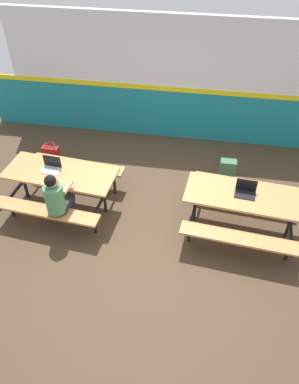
# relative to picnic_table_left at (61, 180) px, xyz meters

# --- Properties ---
(ground_plane) EXTENTS (10.00, 10.00, 0.02)m
(ground_plane) POSITION_rel_picnic_table_left_xyz_m (1.53, -0.23, -0.58)
(ground_plane) COLOR #4C3826
(accent_backdrop) EXTENTS (8.00, 0.14, 2.60)m
(accent_backdrop) POSITION_rel_picnic_table_left_xyz_m (1.53, 2.57, 0.67)
(accent_backdrop) COLOR teal
(accent_backdrop) RESTS_ON ground
(picnic_table_left) EXTENTS (1.94, 1.71, 0.74)m
(picnic_table_left) POSITION_rel_picnic_table_left_xyz_m (0.00, 0.00, 0.00)
(picnic_table_left) COLOR tan
(picnic_table_left) RESTS_ON ground
(picnic_table_right) EXTENTS (1.94, 1.71, 0.74)m
(picnic_table_right) POSITION_rel_picnic_table_left_xyz_m (3.07, -0.08, 0.00)
(picnic_table_right) COLOR tan
(picnic_table_right) RESTS_ON ground
(student_nearer) EXTENTS (0.39, 0.54, 1.21)m
(student_nearer) POSITION_rel_picnic_table_left_xyz_m (0.16, -0.57, 0.13)
(student_nearer) COLOR #2D2D38
(student_nearer) RESTS_ON ground
(laptop_silver) EXTENTS (0.34, 0.25, 0.22)m
(laptop_silver) POSITION_rel_picnic_table_left_xyz_m (-0.17, 0.05, 0.21)
(laptop_silver) COLOR silver
(laptop_silver) RESTS_ON picnic_table_left
(laptop_dark) EXTENTS (0.34, 0.25, 0.22)m
(laptop_dark) POSITION_rel_picnic_table_left_xyz_m (3.05, -0.04, 0.21)
(laptop_dark) COLOR black
(laptop_dark) RESTS_ON picnic_table_right
(backpack_dark) EXTENTS (0.30, 0.22, 0.44)m
(backpack_dark) POSITION_rel_picnic_table_left_xyz_m (2.84, 1.19, -0.36)
(backpack_dark) COLOR #3F724C
(backpack_dark) RESTS_ON ground
(tote_bag_bright) EXTENTS (0.34, 0.21, 0.43)m
(tote_bag_bright) POSITION_rel_picnic_table_left_xyz_m (-0.69, 1.17, -0.38)
(tote_bag_bright) COLOR maroon
(tote_bag_bright) RESTS_ON ground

